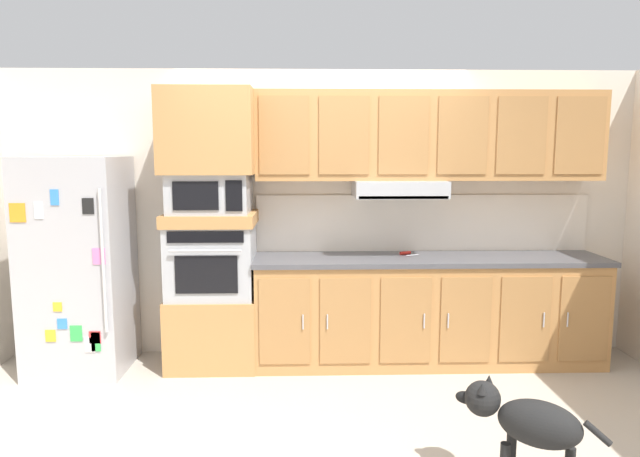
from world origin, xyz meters
TOP-DOWN VIEW (x-y plane):
  - ground_plane at (0.00, 0.00)m, footprint 9.60×9.60m
  - back_kitchen_wall at (0.00, 1.11)m, footprint 6.20×0.12m
  - refrigerator at (-2.00, 0.68)m, footprint 0.76×0.73m
  - oven_base_cabinet at (-0.92, 0.75)m, footprint 0.74×0.62m
  - built_in_oven at (-0.92, 0.75)m, footprint 0.70×0.62m
  - appliance_mid_shelf at (-0.92, 0.75)m, footprint 0.74×0.62m
  - microwave at (-0.92, 0.75)m, footprint 0.64×0.54m
  - appliance_upper_cabinet at (-0.92, 0.75)m, footprint 0.74×0.62m
  - lower_cabinet_run at (0.90, 0.75)m, footprint 2.91×0.63m
  - countertop_slab at (0.90, 0.75)m, footprint 2.95×0.64m
  - backsplash_panel at (0.90, 1.04)m, footprint 2.95×0.02m
  - upper_cabinet_with_hood at (0.88, 0.87)m, footprint 2.91×0.48m
  - screwdriver at (0.72, 0.84)m, footprint 0.15×0.16m
  - dog at (1.01, -1.13)m, footprint 0.69×0.50m

SIDE VIEW (x-z plane):
  - ground_plane at x=0.00m, z-range 0.00..0.00m
  - oven_base_cabinet at x=-0.92m, z-range 0.00..0.60m
  - dog at x=1.01m, z-range 0.10..0.67m
  - lower_cabinet_run at x=0.90m, z-range 0.00..0.88m
  - refrigerator at x=-2.00m, z-range 0.00..1.76m
  - countertop_slab at x=0.90m, z-range 0.88..0.92m
  - built_in_oven at x=-0.92m, z-range 0.60..1.20m
  - screwdriver at x=0.72m, z-range 0.92..0.95m
  - backsplash_panel at x=0.90m, z-range 0.92..1.42m
  - back_kitchen_wall at x=0.00m, z-range 0.00..2.50m
  - appliance_mid_shelf at x=-0.92m, z-range 1.20..1.30m
  - microwave at x=-0.92m, z-range 1.30..1.62m
  - upper_cabinet_with_hood at x=0.88m, z-range 1.46..2.34m
  - appliance_upper_cabinet at x=-0.92m, z-range 1.62..2.30m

